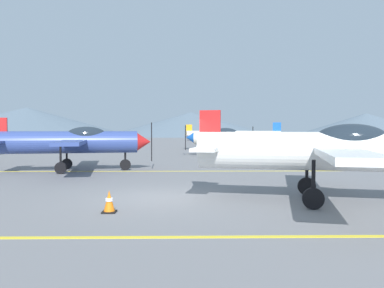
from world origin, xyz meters
name	(u,v)px	position (x,y,z in m)	size (l,w,h in m)	color
ground_plane	(163,198)	(0.00, 0.00, 0.00)	(400.00, 400.00, 0.00)	slate
apron_line_near	(149,237)	(0.00, -4.46, 0.01)	(80.00, 0.16, 0.01)	yellow
apron_line_far	(172,171)	(0.00, 7.72, 0.01)	(80.00, 0.16, 0.01)	yellow
airplane_near	(328,150)	(4.98, -0.85, 1.57)	(8.15, 9.26, 2.79)	white
airplane_mid	(74,141)	(-5.12, 7.81, 1.57)	(8.14, 9.31, 2.79)	#33478C
airplane_far	(233,137)	(4.67, 19.39, 1.57)	(8.14, 9.31, 2.79)	silver
airplane_back	(220,135)	(4.55, 30.81, 1.57)	(8.15, 9.29, 2.79)	silver
car_sedan	(296,143)	(12.04, 26.62, 0.84)	(4.37, 2.16, 1.62)	black
traffic_cone_side	(109,202)	(-1.26, -2.16, 0.29)	(0.36, 0.36, 0.59)	black
hill_left	(27,121)	(-69.31, 154.50, 6.09)	(88.48, 88.48, 12.18)	slate
hill_centerleft	(191,124)	(2.32, 125.78, 4.39)	(61.85, 61.85, 8.77)	slate
hill_centerright	(366,124)	(71.17, 134.57, 4.40)	(55.05, 55.05, 8.80)	slate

